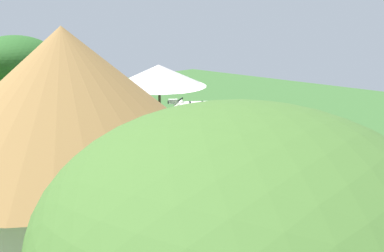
{
  "coord_description": "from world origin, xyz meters",
  "views": [
    {
      "loc": [
        -8.13,
        9.46,
        4.67
      ],
      "look_at": [
        0.67,
        0.25,
        1.0
      ],
      "focal_mm": 33.49,
      "sensor_mm": 36.0,
      "label": 1
    }
  ],
  "objects": [
    {
      "name": "ground_plane",
      "position": [
        0.0,
        0.0,
        0.0
      ],
      "size": [
        36.0,
        36.0,
        0.0
      ],
      "primitive_type": "plane",
      "color": "#3B682F"
    },
    {
      "name": "thatched_hut",
      "position": [
        -1.82,
        6.27,
        2.58
      ],
      "size": [
        5.57,
        5.57,
        4.63
      ],
      "rotation": [
        0.0,
        0.0,
        0.21
      ],
      "color": "beige",
      "rests_on": "ground_plane"
    },
    {
      "name": "shade_umbrella",
      "position": [
        1.92,
        0.72,
        2.8
      ],
      "size": [
        3.53,
        3.53,
        3.2
      ],
      "color": "#47342B",
      "rests_on": "ground_plane"
    },
    {
      "name": "patio_dining_table",
      "position": [
        1.92,
        0.72,
        0.65
      ],
      "size": [
        1.51,
        1.12,
        0.74
      ],
      "rotation": [
        0.0,
        0.0,
        -0.24
      ],
      "color": "silver",
      "rests_on": "ground_plane"
    },
    {
      "name": "patio_chair_near_lawn",
      "position": [
        3.02,
        0.21,
        0.52
      ],
      "size": [
        0.57,
        0.58,
        0.9
      ],
      "rotation": [
        0.0,
        0.0,
        1.13
      ],
      "color": "silver",
      "rests_on": "ground_plane"
    },
    {
      "name": "patio_chair_near_hut",
      "position": [
        0.8,
        1.18,
        0.52
      ],
      "size": [
        0.56,
        0.57,
        0.9
      ],
      "rotation": [
        0.0,
        0.0,
        -1.96
      ],
      "color": "silver",
      "rests_on": "ground_plane"
    },
    {
      "name": "guest_beside_umbrella",
      "position": [
        0.29,
        1.07,
        0.98
      ],
      "size": [
        0.45,
        0.45,
        1.63
      ],
      "rotation": [
        0.0,
        0.0,
        0.78
      ],
      "color": "black",
      "rests_on": "ground_plane"
    },
    {
      "name": "standing_watcher",
      "position": [
        -2.69,
        -2.61,
        1.02
      ],
      "size": [
        0.44,
        0.51,
        1.69
      ],
      "rotation": [
        0.0,
        0.0,
        -0.95
      ],
      "color": "black",
      "rests_on": "ground_plane"
    },
    {
      "name": "striped_lounge_chair",
      "position": [
        -0.99,
        1.3,
        0.26
      ],
      "size": [
        0.87,
        0.64,
        0.64
      ],
      "rotation": [
        0.0,
        0.0,
        4.58
      ],
      "color": "#C2474E",
      "rests_on": "ground_plane"
    },
    {
      "name": "zebra_nearest_camera",
      "position": [
        -1.42,
        -1.06,
        1.03
      ],
      "size": [
        1.48,
        2.1,
        1.56
      ],
      "rotation": [
        0.0,
        0.0,
        5.75
      ],
      "color": "silver",
      "rests_on": "ground_plane"
    },
    {
      "name": "zebra_by_umbrella",
      "position": [
        2.91,
        2.79,
        1.06
      ],
      "size": [
        1.82,
        1.75,
        1.6
      ],
      "rotation": [
        0.0,
        0.0,
        0.81
      ],
      "color": "silver",
      "rests_on": "ground_plane"
    },
    {
      "name": "zebra_toward_hut",
      "position": [
        2.65,
        -1.97,
        0.96
      ],
      "size": [
        1.55,
        1.79,
        1.5
      ],
      "rotation": [
        0.0,
        0.0,
        5.6
      ],
      "color": "silver",
      "rests_on": "ground_plane"
    },
    {
      "name": "acacia_tree_left_background",
      "position": [
        -6.87,
        7.65,
        3.32
      ],
      "size": [
        2.78,
        2.78,
        4.17
      ],
      "color": "brown",
      "rests_on": "ground_plane"
    },
    {
      "name": "acacia_tree_behind_hut",
      "position": [
        5.35,
        4.45,
        3.4
      ],
      "size": [
        2.81,
        2.81,
        4.27
      ],
      "color": "#49421B",
      "rests_on": "ground_plane"
    }
  ]
}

